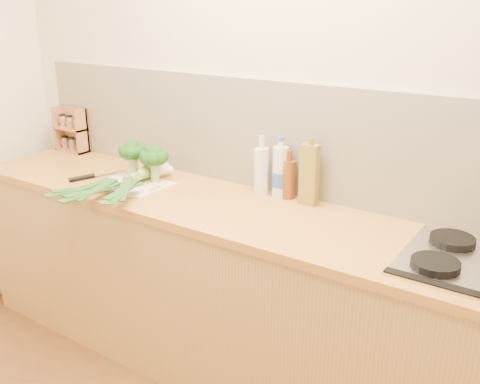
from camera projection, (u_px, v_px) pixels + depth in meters
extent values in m
plane|color=beige|center=(281.00, 111.00, 2.51)|extent=(3.50, 0.00, 3.50)
cube|color=silver|center=(279.00, 138.00, 2.55)|extent=(3.20, 0.02, 0.54)
cube|color=#AE8448|center=(245.00, 300.00, 2.57)|extent=(3.20, 0.60, 0.86)
cube|color=#B68035|center=(245.00, 213.00, 2.42)|extent=(3.20, 0.62, 0.04)
cube|color=black|center=(474.00, 293.00, 1.69)|extent=(0.58, 0.04, 0.01)
cylinder|color=black|center=(435.00, 264.00, 1.85)|extent=(0.17, 0.17, 0.03)
cylinder|color=black|center=(452.00, 240.00, 2.04)|extent=(0.17, 0.17, 0.03)
cube|color=beige|center=(133.00, 184.00, 2.73)|extent=(0.37, 0.28, 0.01)
cylinder|color=#96AA63|center=(133.00, 167.00, 2.82)|extent=(0.05, 0.05, 0.10)
sphere|color=#17380F|center=(132.00, 148.00, 2.78)|extent=(0.09, 0.09, 0.09)
sphere|color=#17380F|center=(138.00, 152.00, 2.76)|extent=(0.07, 0.07, 0.07)
sphere|color=#17380F|center=(140.00, 150.00, 2.80)|extent=(0.07, 0.07, 0.07)
sphere|color=#17380F|center=(136.00, 149.00, 2.82)|extent=(0.07, 0.07, 0.07)
sphere|color=#17380F|center=(130.00, 149.00, 2.82)|extent=(0.07, 0.07, 0.07)
sphere|color=#17380F|center=(125.00, 151.00, 2.79)|extent=(0.07, 0.07, 0.07)
sphere|color=#17380F|center=(125.00, 152.00, 2.76)|extent=(0.07, 0.07, 0.07)
sphere|color=#17380F|center=(131.00, 153.00, 2.75)|extent=(0.07, 0.07, 0.07)
cylinder|color=#96AA63|center=(155.00, 173.00, 2.74)|extent=(0.04, 0.04, 0.09)
sphere|color=#17380F|center=(154.00, 154.00, 2.70)|extent=(0.09, 0.09, 0.09)
sphere|color=#17380F|center=(160.00, 158.00, 2.69)|extent=(0.07, 0.07, 0.07)
sphere|color=#17380F|center=(162.00, 156.00, 2.72)|extent=(0.07, 0.07, 0.07)
sphere|color=#17380F|center=(158.00, 155.00, 2.75)|extent=(0.07, 0.07, 0.07)
sphere|color=#17380F|center=(151.00, 155.00, 2.74)|extent=(0.07, 0.07, 0.07)
sphere|color=#17380F|center=(146.00, 157.00, 2.71)|extent=(0.07, 0.07, 0.07)
sphere|color=#17380F|center=(147.00, 159.00, 2.68)|extent=(0.07, 0.07, 0.07)
sphere|color=#17380F|center=(153.00, 159.00, 2.67)|extent=(0.07, 0.07, 0.07)
cylinder|color=white|center=(162.00, 172.00, 2.83)|extent=(0.07, 0.13, 0.04)
cylinder|color=#8BAC56|center=(140.00, 176.00, 2.76)|extent=(0.09, 0.16, 0.04)
cube|color=#194317|center=(84.00, 188.00, 2.58)|extent=(0.18, 0.29, 0.02)
cube|color=#194317|center=(80.00, 189.00, 2.57)|extent=(0.15, 0.34, 0.01)
cube|color=#194317|center=(86.00, 187.00, 2.59)|extent=(0.07, 0.28, 0.02)
cylinder|color=white|center=(159.00, 169.00, 2.82)|extent=(0.04, 0.12, 0.04)
cylinder|color=#8BAC56|center=(141.00, 175.00, 2.72)|extent=(0.05, 0.15, 0.04)
cube|color=#194317|center=(95.00, 191.00, 2.49)|extent=(0.11, 0.30, 0.02)
cube|color=#194317|center=(91.00, 192.00, 2.48)|extent=(0.06, 0.34, 0.01)
cube|color=#194317|center=(96.00, 190.00, 2.50)|extent=(0.09, 0.28, 0.02)
cylinder|color=white|center=(149.00, 166.00, 2.81)|extent=(0.08, 0.11, 0.04)
cylinder|color=#8BAC56|center=(142.00, 172.00, 2.70)|extent=(0.09, 0.13, 0.04)
cube|color=#194317|center=(124.00, 190.00, 2.44)|extent=(0.12, 0.30, 0.02)
cube|color=#194317|center=(122.00, 191.00, 2.43)|extent=(0.19, 0.33, 0.01)
cube|color=#194317|center=(124.00, 189.00, 2.45)|extent=(0.21, 0.25, 0.02)
cube|color=silver|center=(112.00, 174.00, 2.90)|extent=(0.10, 0.20, 0.00)
cylinder|color=black|center=(82.00, 178.00, 2.80)|extent=(0.07, 0.14, 0.02)
cube|color=#AC7249|center=(75.00, 129.00, 3.34)|extent=(0.23, 0.01, 0.27)
cube|color=#AC7249|center=(73.00, 150.00, 3.35)|extent=(0.23, 0.09, 0.01)
cube|color=#AC7249|center=(71.00, 128.00, 3.31)|extent=(0.23, 0.09, 0.01)
cube|color=#AC7249|center=(59.00, 128.00, 3.37)|extent=(0.01, 0.09, 0.27)
cube|color=#AC7249|center=(82.00, 132.00, 3.25)|extent=(0.01, 0.09, 0.27)
cylinder|color=gray|center=(65.00, 142.00, 3.38)|extent=(0.04, 0.04, 0.06)
cylinder|color=gray|center=(72.00, 144.00, 3.34)|extent=(0.04, 0.04, 0.06)
cylinder|color=gray|center=(80.00, 146.00, 3.30)|extent=(0.04, 0.04, 0.06)
cylinder|color=gray|center=(63.00, 121.00, 3.33)|extent=(0.04, 0.04, 0.06)
cylinder|color=gray|center=(70.00, 122.00, 3.29)|extent=(0.04, 0.04, 0.06)
cylinder|color=gray|center=(77.00, 123.00, 3.26)|extent=(0.04, 0.04, 0.06)
cube|color=olive|center=(309.00, 175.00, 2.42)|extent=(0.08, 0.05, 0.28)
cylinder|color=olive|center=(311.00, 141.00, 2.37)|extent=(0.02, 0.02, 0.03)
cylinder|color=silver|center=(261.00, 171.00, 2.57)|extent=(0.07, 0.07, 0.23)
cylinder|color=silver|center=(262.00, 142.00, 2.52)|extent=(0.03, 0.03, 0.06)
cylinder|color=brown|center=(289.00, 179.00, 2.52)|extent=(0.06, 0.06, 0.18)
cylinder|color=brown|center=(290.00, 155.00, 2.48)|extent=(0.03, 0.03, 0.05)
cylinder|color=silver|center=(280.00, 172.00, 2.54)|extent=(0.08, 0.08, 0.24)
cylinder|color=silver|center=(281.00, 144.00, 2.49)|extent=(0.03, 0.03, 0.03)
cylinder|color=#3158B8|center=(280.00, 179.00, 2.55)|extent=(0.08, 0.08, 0.07)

